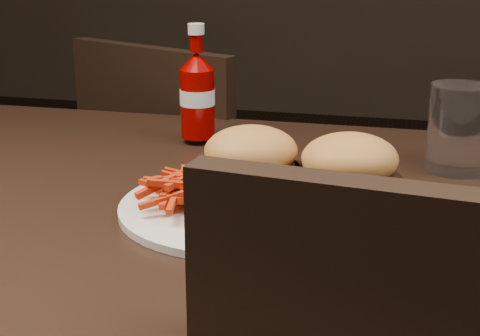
% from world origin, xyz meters
% --- Properties ---
extents(dining_table, '(1.20, 0.80, 0.04)m').
position_xyz_m(dining_table, '(0.00, 0.00, 0.73)').
color(dining_table, black).
rests_on(dining_table, ground).
extents(chair_far, '(0.52, 0.52, 0.04)m').
position_xyz_m(chair_far, '(-0.26, 0.64, 0.43)').
color(chair_far, black).
rests_on(chair_far, ground).
extents(plate, '(0.27, 0.27, 0.01)m').
position_xyz_m(plate, '(-0.04, -0.02, 0.76)').
color(plate, white).
rests_on(plate, dining_table).
extents(sandwich_half_a, '(0.12, 0.12, 0.02)m').
position_xyz_m(sandwich_half_a, '(-0.03, -0.02, 0.77)').
color(sandwich_half_a, '#CCB09B').
rests_on(sandwich_half_a, plate).
extents(sandwich_half_b, '(0.12, 0.11, 0.02)m').
position_xyz_m(sandwich_half_b, '(0.08, -0.03, 0.77)').
color(sandwich_half_b, beige).
rests_on(sandwich_half_b, plate).
extents(fries_pile, '(0.13, 0.13, 0.04)m').
position_xyz_m(fries_pile, '(-0.10, -0.03, 0.78)').
color(fries_pile, red).
rests_on(fries_pile, plate).
extents(ketchup_bottle, '(0.06, 0.06, 0.10)m').
position_xyz_m(ketchup_bottle, '(-0.17, 0.25, 0.81)').
color(ketchup_bottle, '#820100').
rests_on(ketchup_bottle, dining_table).
extents(tumbler, '(0.10, 0.10, 0.12)m').
position_xyz_m(tumbler, '(0.20, 0.20, 0.81)').
color(tumbler, white).
rests_on(tumbler, dining_table).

